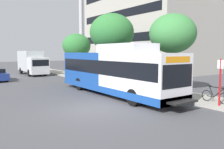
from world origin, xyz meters
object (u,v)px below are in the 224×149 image
object	(u,v)px
bus_stop_sign_pole	(220,79)
transit_bus	(114,71)
street_tree_far_block	(77,46)
street_tree_near_stop	(173,34)
street_tree_mid_block	(112,33)
box_truck_background	(32,62)
bicycle_parked	(215,95)

from	to	relation	value
bus_stop_sign_pole	transit_bus	bearing A→B (deg)	110.03
bus_stop_sign_pole	street_tree_far_block	distance (m)	20.94
transit_bus	street_tree_far_block	bearing A→B (deg)	74.09
street_tree_near_stop	bus_stop_sign_pole	bearing A→B (deg)	-108.19
street_tree_mid_block	box_truck_background	distance (m)	13.63
bus_stop_sign_pole	street_tree_mid_block	world-z (taller)	street_tree_mid_block
street_tree_near_stop	street_tree_mid_block	size ratio (longest dim) A/B	0.84
bus_stop_sign_pole	street_tree_near_stop	xyz separation A→B (m)	(1.55, 4.72, 2.81)
bicycle_parked	street_tree_far_block	world-z (taller)	street_tree_far_block
street_tree_mid_block	box_truck_background	xyz separation A→B (m)	(-4.68, 12.35, -3.37)
bicycle_parked	street_tree_far_block	distance (m)	20.49
street_tree_mid_block	street_tree_far_block	distance (m)	7.97
transit_bus	bus_stop_sign_pole	bearing A→B (deg)	-69.97
transit_bus	box_truck_background	xyz separation A→B (m)	(-0.52, 18.59, 0.04)
bus_stop_sign_pole	street_tree_near_stop	size ratio (longest dim) A/B	0.45
street_tree_far_block	box_truck_background	bearing A→B (deg)	135.43
transit_bus	street_tree_near_stop	bearing A→B (deg)	-25.77
transit_bus	street_tree_far_block	world-z (taller)	street_tree_far_block
bicycle_parked	box_truck_background	size ratio (longest dim) A/B	0.25
bus_stop_sign_pole	street_tree_far_block	xyz separation A→B (m)	(1.60, 20.76, 2.28)
bus_stop_sign_pole	bicycle_parked	size ratio (longest dim) A/B	1.48
transit_bus	bus_stop_sign_pole	size ratio (longest dim) A/B	4.71
bicycle_parked	street_tree_mid_block	world-z (taller)	street_tree_mid_block
transit_bus	bus_stop_sign_pole	world-z (taller)	transit_bus
bicycle_parked	transit_bus	bearing A→B (deg)	116.32
box_truck_background	street_tree_near_stop	bearing A→B (deg)	-77.65
transit_bus	street_tree_far_block	distance (m)	14.85
street_tree_mid_block	street_tree_far_block	xyz separation A→B (m)	(-0.14, 7.88, -1.18)
bus_stop_sign_pole	street_tree_mid_block	bearing A→B (deg)	82.28
bicycle_parked	street_tree_far_block	xyz separation A→B (m)	(1.02, 20.18, 3.37)
transit_bus	street_tree_mid_block	distance (m)	8.24
bus_stop_sign_pole	bicycle_parked	world-z (taller)	bus_stop_sign_pole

